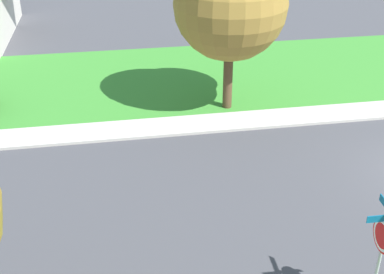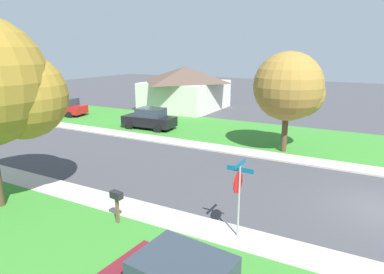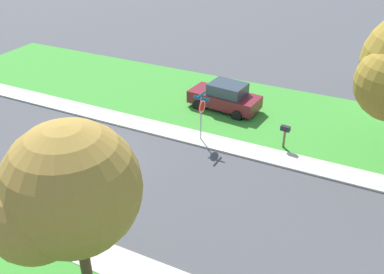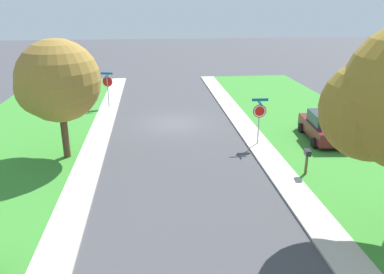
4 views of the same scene
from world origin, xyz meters
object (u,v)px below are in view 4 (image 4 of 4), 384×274
tree_sidewalk_mid (55,83)px  mailbox (307,156)px  stop_sign_far_corner (259,114)px  stop_sign_near_corner (108,84)px  car_maroon_far_down_street (324,127)px

tree_sidewalk_mid → mailbox: tree_sidewalk_mid is taller
stop_sign_far_corner → mailbox: 4.44m
stop_sign_far_corner → mailbox: size_ratio=2.11×
mailbox → tree_sidewalk_mid: bearing=-16.6°
stop_sign_far_corner → tree_sidewalk_mid: (10.80, 0.60, 2.12)m
tree_sidewalk_mid → mailbox: 12.87m
stop_sign_near_corner → mailbox: bearing=128.2°
stop_sign_far_corner → car_maroon_far_down_street: (-4.05, -0.31, -1.01)m
tree_sidewalk_mid → mailbox: size_ratio=4.75×
stop_sign_near_corner → car_maroon_far_down_street: bearing=146.4°
tree_sidewalk_mid → stop_sign_near_corner: bearing=-98.6°
car_maroon_far_down_street → tree_sidewalk_mid: size_ratio=0.72×
tree_sidewalk_mid → mailbox: bearing=163.4°
car_maroon_far_down_street → mailbox: bearing=57.5°
car_maroon_far_down_street → tree_sidewalk_mid: tree_sidewalk_mid is taller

